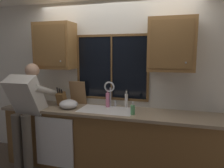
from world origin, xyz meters
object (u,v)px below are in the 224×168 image
at_px(person_standing, 26,106).
at_px(cutting_board, 78,93).
at_px(mixing_bowl, 69,104).
at_px(bottle_tall_clear, 126,100).
at_px(soap_dispenser, 133,110).
at_px(knife_block, 62,99).
at_px(bottle_green_glass, 108,100).

relative_size(person_standing, cutting_board, 4.13).
relative_size(mixing_bowl, bottle_tall_clear, 1.02).
xyz_separation_m(person_standing, soap_dispenser, (1.55, 0.21, 0.02)).
xyz_separation_m(cutting_board, bottle_tall_clear, (0.80, 0.02, -0.08)).
xyz_separation_m(knife_block, mixing_bowl, (0.18, -0.11, -0.05)).
bearing_deg(person_standing, soap_dispenser, 7.79).
bearing_deg(cutting_board, soap_dispenser, -18.99).
xyz_separation_m(soap_dispenser, bottle_tall_clear, (-0.17, 0.35, 0.04)).
bearing_deg(soap_dispenser, cutting_board, 161.01).
bearing_deg(mixing_bowl, bottle_tall_clear, 19.68).
relative_size(knife_block, soap_dispenser, 1.76).
distance_m(soap_dispenser, bottle_tall_clear, 0.39).
relative_size(cutting_board, mixing_bowl, 1.39).
height_order(soap_dispenser, bottle_green_glass, bottle_green_glass).
distance_m(knife_block, bottle_tall_clear, 1.03).
relative_size(knife_block, bottle_tall_clear, 1.18).
bearing_deg(bottle_green_glass, cutting_board, 174.80).
bearing_deg(knife_block, bottle_green_glass, 9.25).
height_order(knife_block, bottle_green_glass, knife_block).
height_order(knife_block, soap_dispenser, knife_block).
bearing_deg(bottle_tall_clear, cutting_board, -178.76).
height_order(cutting_board, bottle_green_glass, cutting_board).
relative_size(knife_block, cutting_board, 0.83).
bearing_deg(soap_dispenser, bottle_green_glass, 147.34).
xyz_separation_m(cutting_board, mixing_bowl, (-0.03, -0.28, -0.13)).
bearing_deg(cutting_board, bottle_green_glass, -5.20).
bearing_deg(person_standing, bottle_tall_clear, 22.15).
bearing_deg(cutting_board, mixing_bowl, -95.14).
relative_size(cutting_board, bottle_green_glass, 1.36).
distance_m(mixing_bowl, bottle_green_glass, 0.60).
xyz_separation_m(person_standing, bottle_green_glass, (1.10, 0.50, 0.06)).
bearing_deg(knife_block, bottle_tall_clear, 10.31).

